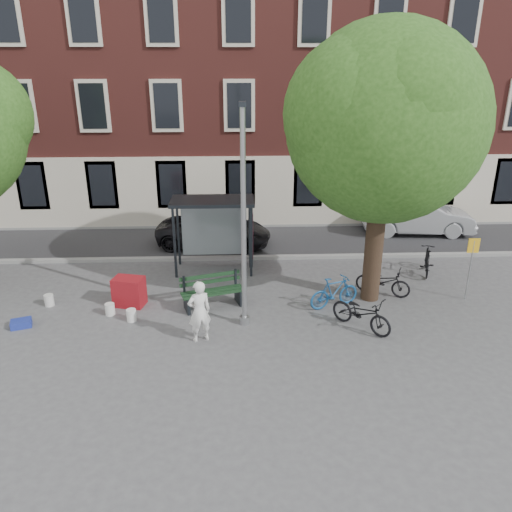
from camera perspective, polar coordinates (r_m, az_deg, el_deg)
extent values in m
plane|color=#4C4C4F|center=(14.43, -1.33, -7.73)|extent=(90.00, 90.00, 0.00)
cube|color=#28282B|center=(20.83, -1.69, 1.68)|extent=(40.00, 4.00, 0.01)
cube|color=gray|center=(18.93, -1.62, -0.20)|extent=(40.00, 0.25, 0.12)
cube|color=gray|center=(22.70, -1.76, 3.51)|extent=(40.00, 0.25, 0.12)
cube|color=brown|center=(25.61, -2.06, 21.31)|extent=(30.00, 8.00, 14.00)
cylinder|color=#9EA0A3|center=(13.23, -1.44, 3.69)|extent=(0.14, 0.14, 6.00)
cylinder|color=#9EA0A3|center=(14.37, -1.33, -7.32)|extent=(0.28, 0.28, 0.24)
cube|color=#1E2328|center=(12.65, -1.57, 16.98)|extent=(0.18, 0.35, 0.12)
cylinder|color=black|center=(15.65, 13.32, 0.90)|extent=(0.56, 0.56, 3.40)
sphere|color=#274F17|center=(14.80, 14.56, 14.44)|extent=(5.60, 5.60, 5.60)
sphere|color=#274F17|center=(15.41, 17.65, 16.26)|extent=(3.92, 3.92, 3.92)
sphere|color=#274F17|center=(14.28, 11.82, 15.65)|extent=(4.20, 4.20, 4.20)
sphere|color=#274F17|center=(13.95, 16.67, 16.34)|extent=(3.64, 3.64, 3.64)
cube|color=#1E2328|center=(17.15, -9.29, 1.42)|extent=(0.08, 0.08, 2.50)
cube|color=#1E2328|center=(17.02, -0.57, 1.56)|extent=(0.08, 0.08, 2.50)
cube|color=#1E2328|center=(18.27, -8.88, 2.70)|extent=(0.08, 0.08, 2.50)
cube|color=#1E2328|center=(18.16, -0.69, 2.84)|extent=(0.08, 0.08, 2.50)
cube|color=#1E2328|center=(17.22, -5.00, 6.28)|extent=(2.85, 1.45, 0.12)
cube|color=#8C999E|center=(18.13, -4.81, 3.15)|extent=(2.34, 0.04, 2.00)
cube|color=#1E2328|center=(17.55, -0.63, 2.61)|extent=(0.12, 1.14, 2.12)
cube|color=#D84C19|center=(17.55, -0.40, 2.61)|extent=(0.02, 0.90, 1.62)
imported|color=white|center=(13.31, -6.49, -6.30)|extent=(0.74, 0.62, 1.73)
cube|color=#1E2328|center=(15.13, -7.91, -5.44)|extent=(0.26, 0.60, 0.49)
cube|color=#1E2328|center=(15.49, -2.01, -4.57)|extent=(0.26, 0.60, 0.49)
cube|color=#18361D|center=(15.01, -4.76, -4.41)|extent=(1.85, 0.69, 0.04)
cube|color=#18361D|center=(15.18, -4.96, -4.11)|extent=(1.85, 0.69, 0.04)
cube|color=#18361D|center=(15.35, -5.15, -3.81)|extent=(1.85, 0.69, 0.04)
cube|color=#18361D|center=(15.35, -5.28, -2.92)|extent=(1.83, 0.62, 0.11)
cube|color=#18361D|center=(15.27, -5.30, -2.25)|extent=(1.83, 0.62, 0.11)
imported|color=black|center=(16.47, 14.31, -2.82)|extent=(1.82, 1.34, 0.91)
imported|color=#184D86|center=(15.33, 8.94, -4.09)|extent=(1.71, 1.03, 0.99)
imported|color=black|center=(14.25, 11.97, -6.38)|extent=(1.78, 1.82, 0.99)
imported|color=black|center=(18.53, 18.98, -0.49)|extent=(0.93, 1.68, 0.97)
imported|color=black|center=(20.24, -4.81, 2.90)|extent=(4.79, 2.68, 1.26)
imported|color=#9EA1A5|center=(22.72, 17.95, 4.35)|extent=(4.80, 1.99, 1.54)
cube|color=maroon|center=(15.76, -14.30, -3.97)|extent=(1.01, 0.79, 0.90)
cube|color=navy|center=(15.70, -25.25, -6.99)|extent=(0.65, 0.56, 0.20)
cylinder|color=white|center=(14.93, -14.05, -6.58)|extent=(0.37, 0.37, 0.36)
cylinder|color=silver|center=(15.44, -16.35, -5.86)|extent=(0.33, 0.33, 0.36)
cylinder|color=silver|center=(16.62, -22.57, -4.68)|extent=(0.30, 0.30, 0.36)
cylinder|color=#9EA0A3|center=(16.78, 23.21, -1.53)|extent=(0.04, 0.04, 1.97)
cube|color=gold|center=(16.50, 23.62, 1.10)|extent=(0.35, 0.04, 0.46)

